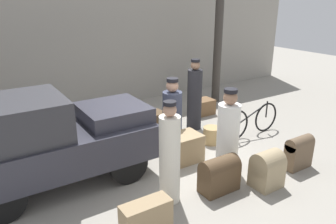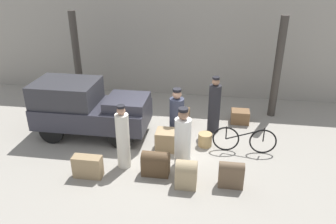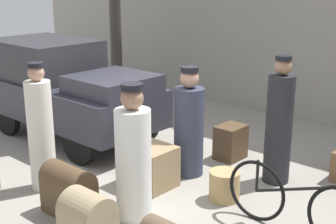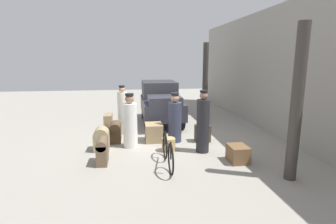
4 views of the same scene
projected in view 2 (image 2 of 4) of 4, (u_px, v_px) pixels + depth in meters
The scene contains 18 objects.
ground_plane at pixel (160, 143), 9.83m from camera, with size 30.00×30.00×0.00m, color gray.
station_building_facade at pixel (178, 39), 12.54m from camera, with size 16.00×0.15×4.50m.
canopy_pillar_left at pixel (77, 60), 11.83m from camera, with size 0.26×0.26×3.44m.
canopy_pillar_right at pixel (278, 68), 10.89m from camera, with size 0.26×0.26×3.44m.
truck at pixel (87, 107), 9.96m from camera, with size 3.42×1.57×1.71m.
bicycle at pixel (244, 140), 9.23m from camera, with size 1.78×0.04×0.81m.
wicker_basket at pixel (205, 140), 9.62m from camera, with size 0.40×0.40×0.39m.
porter_with_bicycle at pixel (177, 117), 9.82m from camera, with size 0.43×0.43×1.62m.
porter_standing_middle at pixel (214, 107), 10.19m from camera, with size 0.37×0.37×1.82m.
conductor_in_dark_uniform at pixel (123, 139), 8.41m from camera, with size 0.35×0.35×1.76m.
porter_lifting_near_truck at pixel (183, 140), 8.47m from camera, with size 0.43×0.43×1.67m.
trunk_umber_medium at pixel (240, 117), 10.98m from camera, with size 0.60×0.47×0.44m.
suitcase_tan_flat at pixel (88, 167), 8.21m from camera, with size 0.73×0.30×0.58m.
suitcase_black_upright at pixel (186, 173), 7.84m from camera, with size 0.51×0.44×0.69m.
trunk_large_brown at pixel (168, 140), 9.41m from camera, with size 0.70×0.56×0.58m.
trunk_wicker_pale at pixel (156, 163), 8.28m from camera, with size 0.70×0.38×0.64m.
trunk_barrel_dark at pixel (231, 174), 7.81m from camera, with size 0.60×0.27×0.67m.
suitcase_small_leather at pixel (184, 117), 10.81m from camera, with size 0.37×0.47×0.55m.
Camera 2 is at (1.49, -8.39, 5.00)m, focal length 35.00 mm.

